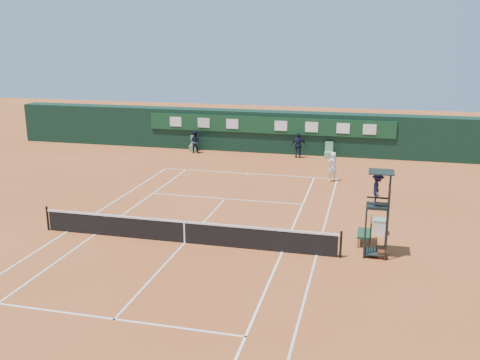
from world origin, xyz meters
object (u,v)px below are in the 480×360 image
player_bench (367,230)px  player (332,167)px  tennis_net (184,231)px  cooler (380,226)px  umpire_chair (378,196)px

player_bench → player: bearing=102.7°
tennis_net → cooler: 8.48m
tennis_net → cooler: tennis_net is taller
player_bench → cooler: bearing=68.8°
player → cooler: bearing=69.0°
player_bench → cooler: (0.53, 1.36, -0.27)m
umpire_chair → player: bearing=103.0°
umpire_chair → player_bench: bearing=104.7°
umpire_chair → player: size_ratio=1.93×
tennis_net → umpire_chair: (7.68, 0.55, 1.95)m
tennis_net → cooler: (7.90, 3.09, -0.18)m
tennis_net → player_bench: bearing=13.2°
player_bench → cooler: 1.48m
umpire_chair → cooler: size_ratio=5.30×
player_bench → tennis_net: bearing=-166.8°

